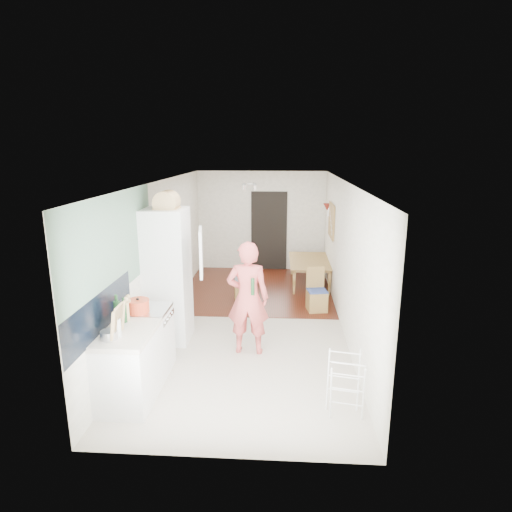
# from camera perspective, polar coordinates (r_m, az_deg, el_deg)

# --- Properties ---
(room_shell) EXTENTS (3.20, 7.00, 2.50)m
(room_shell) POSITION_cam_1_polar(r_m,az_deg,el_deg) (7.40, -0.69, 0.17)
(room_shell) COLOR white
(room_shell) RESTS_ON ground
(floor) EXTENTS (3.20, 7.00, 0.01)m
(floor) POSITION_cam_1_polar(r_m,az_deg,el_deg) (7.80, -0.66, -8.78)
(floor) COLOR beige
(floor) RESTS_ON ground
(wood_floor_overlay) EXTENTS (3.20, 3.30, 0.01)m
(wood_floor_overlay) POSITION_cam_1_polar(r_m,az_deg,el_deg) (9.52, 0.17, -4.40)
(wood_floor_overlay) COLOR #4F1710
(wood_floor_overlay) RESTS_ON room_shell
(sage_wall_panel) EXTENTS (0.02, 3.00, 1.30)m
(sage_wall_panel) POSITION_cam_1_polar(r_m,az_deg,el_deg) (5.71, -18.40, 1.38)
(sage_wall_panel) COLOR gray
(sage_wall_panel) RESTS_ON room_shell
(tile_splashback) EXTENTS (0.02, 1.90, 0.50)m
(tile_splashback) POSITION_cam_1_polar(r_m,az_deg,el_deg) (5.42, -19.92, -7.16)
(tile_splashback) COLOR black
(tile_splashback) RESTS_ON room_shell
(doorway_recess) EXTENTS (0.90, 0.04, 2.00)m
(doorway_recess) POSITION_cam_1_polar(r_m,az_deg,el_deg) (10.84, 1.75, 3.33)
(doorway_recess) COLOR black
(doorway_recess) RESTS_ON room_shell
(base_cabinet) EXTENTS (0.60, 0.90, 0.86)m
(base_cabinet) POSITION_cam_1_polar(r_m,az_deg,el_deg) (5.61, -16.53, -14.22)
(base_cabinet) COLOR white
(base_cabinet) RESTS_ON room_shell
(worktop) EXTENTS (0.62, 0.92, 0.06)m
(worktop) POSITION_cam_1_polar(r_m,az_deg,el_deg) (5.41, -16.87, -9.92)
(worktop) COLOR beige
(worktop) RESTS_ON room_shell
(range_cooker) EXTENTS (0.60, 0.60, 0.88)m
(range_cooker) POSITION_cam_1_polar(r_m,az_deg,el_deg) (6.24, -14.18, -10.95)
(range_cooker) COLOR white
(range_cooker) RESTS_ON room_shell
(cooker_top) EXTENTS (0.60, 0.60, 0.04)m
(cooker_top) POSITION_cam_1_polar(r_m,az_deg,el_deg) (6.06, -14.44, -7.00)
(cooker_top) COLOR silver
(cooker_top) RESTS_ON room_shell
(fridge_housing) EXTENTS (0.66, 0.66, 2.15)m
(fridge_housing) POSITION_cam_1_polar(r_m,az_deg,el_deg) (6.92, -11.74, -2.65)
(fridge_housing) COLOR white
(fridge_housing) RESTS_ON room_shell
(fridge_door) EXTENTS (0.14, 0.56, 0.70)m
(fridge_door) POSITION_cam_1_polar(r_m,az_deg,el_deg) (6.38, -7.35, 0.52)
(fridge_door) COLOR white
(fridge_door) RESTS_ON room_shell
(fridge_interior) EXTENTS (0.02, 0.52, 0.66)m
(fridge_interior) POSITION_cam_1_polar(r_m,az_deg,el_deg) (6.72, -9.39, 1.16)
(fridge_interior) COLOR white
(fridge_interior) RESTS_ON room_shell
(pinboard) EXTENTS (0.03, 0.90, 0.70)m
(pinboard) POSITION_cam_1_polar(r_m,az_deg,el_deg) (9.24, 10.05, 4.68)
(pinboard) COLOR tan
(pinboard) RESTS_ON room_shell
(pinboard_frame) EXTENTS (0.00, 0.94, 0.74)m
(pinboard_frame) POSITION_cam_1_polar(r_m,az_deg,el_deg) (9.24, 9.96, 4.68)
(pinboard_frame) COLOR #A17F49
(pinboard_frame) RESTS_ON room_shell
(wall_sconce) EXTENTS (0.18, 0.18, 0.16)m
(wall_sconce) POSITION_cam_1_polar(r_m,az_deg,el_deg) (9.85, 9.46, 6.46)
(wall_sconce) COLOR maroon
(wall_sconce) RESTS_ON room_shell
(person) EXTENTS (0.76, 0.51, 2.05)m
(person) POSITION_cam_1_polar(r_m,az_deg,el_deg) (6.36, -1.10, -4.31)
(person) COLOR #D65451
(person) RESTS_ON floor
(dining_table) EXTENTS (0.79, 1.39, 0.49)m
(dining_table) POSITION_cam_1_polar(r_m,az_deg,el_deg) (9.86, 7.30, -2.42)
(dining_table) COLOR #A17F49
(dining_table) RESTS_ON floor
(dining_chair) EXTENTS (0.41, 0.41, 0.84)m
(dining_chair) POSITION_cam_1_polar(r_m,az_deg,el_deg) (8.24, 8.15, -4.51)
(dining_chair) COLOR #A17F49
(dining_chair) RESTS_ON floor
(stool) EXTENTS (0.36, 0.36, 0.40)m
(stool) POSITION_cam_1_polar(r_m,az_deg,el_deg) (8.80, -1.85, -4.66)
(stool) COLOR #A17F49
(stool) RESTS_ON floor
(grey_drape) EXTENTS (0.49, 0.49, 0.18)m
(grey_drape) POSITION_cam_1_polar(r_m,az_deg,el_deg) (8.68, -1.76, -2.90)
(grey_drape) COLOR slate
(grey_drape) RESTS_ON stool
(drying_rack) EXTENTS (0.44, 0.41, 0.74)m
(drying_rack) POSITION_cam_1_polar(r_m,az_deg,el_deg) (5.27, 11.80, -16.61)
(drying_rack) COLOR white
(drying_rack) RESTS_ON floor
(bread_bin) EXTENTS (0.43, 0.41, 0.20)m
(bread_bin) POSITION_cam_1_polar(r_m,az_deg,el_deg) (6.66, -11.82, 7.02)
(bread_bin) COLOR tan
(bread_bin) RESTS_ON fridge_housing
(red_casserole) EXTENTS (0.30, 0.30, 0.18)m
(red_casserole) POSITION_cam_1_polar(r_m,az_deg,el_deg) (5.93, -15.44, -6.45)
(red_casserole) COLOR #D64223
(red_casserole) RESTS_ON cooker_top
(steel_pan) EXTENTS (0.23, 0.23, 0.10)m
(steel_pan) POSITION_cam_1_polar(r_m,az_deg,el_deg) (5.25, -18.98, -9.92)
(steel_pan) COLOR silver
(steel_pan) RESTS_ON worktop
(held_bottle) EXTENTS (0.05, 0.05, 0.25)m
(held_bottle) POSITION_cam_1_polar(r_m,az_deg,el_deg) (6.15, -0.44, -4.10)
(held_bottle) COLOR #1A401E
(held_bottle) RESTS_ON person
(bottle_a) EXTENTS (0.09, 0.09, 0.33)m
(bottle_a) POSITION_cam_1_polar(r_m,az_deg,el_deg) (5.51, -17.99, -7.37)
(bottle_a) COLOR #1A401E
(bottle_a) RESTS_ON worktop
(bottle_b) EXTENTS (0.07, 0.07, 0.26)m
(bottle_b) POSITION_cam_1_polar(r_m,az_deg,el_deg) (5.63, -17.15, -7.20)
(bottle_b) COLOR #1A401E
(bottle_b) RESTS_ON worktop
(bottle_c) EXTENTS (0.10, 0.10, 0.22)m
(bottle_c) POSITION_cam_1_polar(r_m,az_deg,el_deg) (5.26, -18.01, -9.08)
(bottle_c) COLOR beige
(bottle_c) RESTS_ON worktop
(pepper_mill_front) EXTENTS (0.08, 0.08, 0.24)m
(pepper_mill_front) POSITION_cam_1_polar(r_m,az_deg,el_deg) (5.69, -16.87, -7.06)
(pepper_mill_front) COLOR tan
(pepper_mill_front) RESTS_ON worktop
(pepper_mill_back) EXTENTS (0.07, 0.07, 0.22)m
(pepper_mill_back) POSITION_cam_1_polar(r_m,az_deg,el_deg) (5.87, -16.59, -6.51)
(pepper_mill_back) COLOR tan
(pepper_mill_back) RESTS_ON worktop
(chopping_boards) EXTENTS (0.06, 0.29, 0.39)m
(chopping_boards) POSITION_cam_1_polar(r_m,az_deg,el_deg) (5.23, -17.94, -8.23)
(chopping_boards) COLOR tan
(chopping_boards) RESTS_ON worktop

